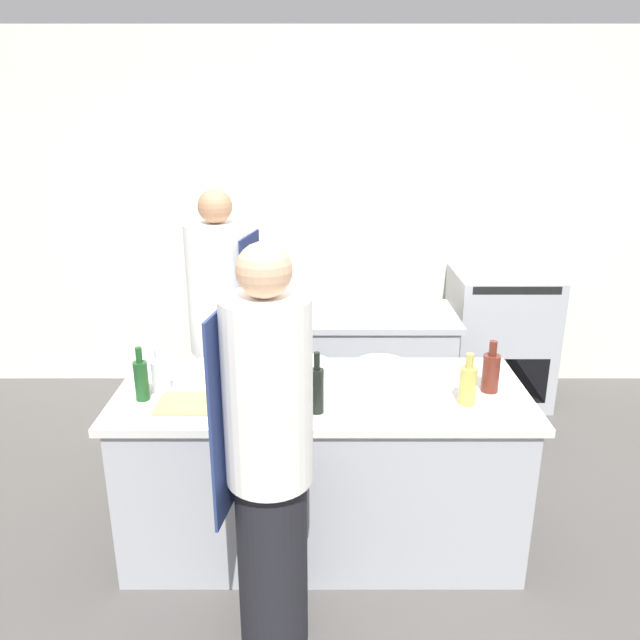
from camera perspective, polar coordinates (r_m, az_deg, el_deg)
The scene contains 17 objects.
ground_plane at distance 3.62m, azimuth 0.02°, elevation -19.15°, with size 16.00×16.00×0.00m, color #4C4947.
wall_back at distance 5.05m, azimuth -0.06°, elevation 9.43°, with size 8.00×0.06×2.80m.
prep_counter at distance 3.36m, azimuth 0.02°, elevation -13.18°, with size 2.06×0.84×0.89m.
pass_counter at distance 4.44m, azimuth 0.57°, elevation -4.80°, with size 1.76×0.66×0.89m.
oven_range at distance 5.10m, azimuth 15.87°, elevation -1.50°, with size 0.75×0.66×1.03m.
chef_at_prep_near at distance 2.55m, azimuth -4.84°, elevation -12.69°, with size 0.38×0.37×1.78m.
chef_at_stove at distance 3.84m, azimuth -9.04°, elevation -1.63°, with size 0.42×0.40×1.79m.
bottle_olive_oil at distance 3.19m, azimuth -14.53°, elevation -4.91°, with size 0.09×0.09×0.23m.
bottle_vinegar at distance 3.21m, azimuth 15.21°, elevation -4.55°, with size 0.08×0.08×0.27m.
bottle_wine at distance 3.13m, azimuth -16.17°, elevation -5.23°, with size 0.07×0.07×0.27m.
bottle_cooking_oil at distance 2.88m, azimuth -0.43°, elevation -6.31°, with size 0.06×0.06×0.30m.
bottle_sauce at distance 3.23m, azimuth -5.68°, elevation -3.36°, with size 0.08×0.08×0.32m.
bottle_water at distance 3.05m, azimuth 13.22°, elevation -5.70°, with size 0.08×0.08×0.26m.
bowl_mixing_large at distance 3.33m, azimuth -1.24°, elevation -4.35°, with size 0.23×0.23×0.07m.
bowl_prep_small at distance 3.30m, azimuth 5.45°, elevation -4.53°, with size 0.28×0.28×0.07m.
cutting_board at distance 3.06m, azimuth -12.08°, elevation -7.51°, with size 0.30×0.24×0.01m.
stockpot at distance 4.22m, azimuth -7.98°, elevation 1.38°, with size 0.30×0.30×0.17m.
Camera 1 is at (-0.01, -2.85, 2.23)m, focal length 35.00 mm.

